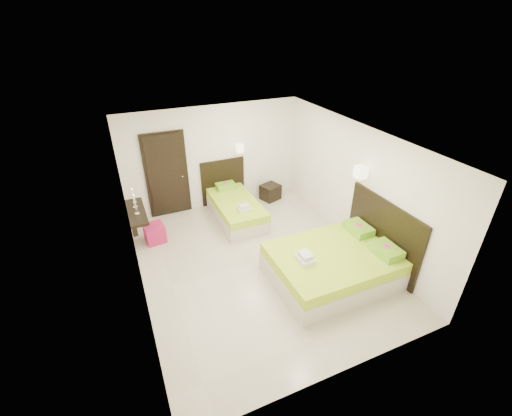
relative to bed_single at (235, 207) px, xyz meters
name	(u,v)px	position (x,y,z in m)	size (l,w,h in m)	color
floor	(257,262)	(-0.21, -1.86, -0.29)	(5.50, 5.50, 0.00)	beige
bed_single	(235,207)	(0.00, 0.00, 0.00)	(1.16, 1.94, 1.60)	beige
bed_double	(336,263)	(0.98, -2.86, 0.04)	(2.28, 1.93, 1.88)	beige
nightstand	(270,192)	(1.22, 0.52, -0.08)	(0.47, 0.42, 0.42)	black
ottoman	(155,233)	(-2.00, -0.26, -0.09)	(0.41, 0.41, 0.41)	#AA164B
door	(167,175)	(-1.41, 0.84, 0.76)	(1.02, 0.15, 2.14)	black
console_shelf	(136,212)	(-2.30, -0.26, 0.52)	(0.35, 1.20, 0.78)	black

